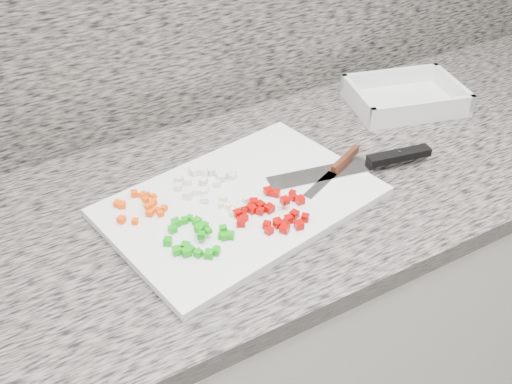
% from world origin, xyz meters
% --- Properties ---
extents(cabinet, '(3.92, 0.62, 0.86)m').
position_xyz_m(cabinet, '(0.00, 1.44, 0.43)').
color(cabinet, silver).
rests_on(cabinet, ground).
extents(countertop, '(3.96, 0.64, 0.04)m').
position_xyz_m(countertop, '(0.00, 1.44, 0.88)').
color(countertop, '#69645C').
rests_on(countertop, cabinet).
extents(cutting_board, '(0.54, 0.41, 0.02)m').
position_xyz_m(cutting_board, '(-0.07, 1.40, 0.91)').
color(cutting_board, silver).
rests_on(cutting_board, countertop).
extents(carrot_pile, '(0.09, 0.09, 0.02)m').
position_xyz_m(carrot_pile, '(-0.25, 1.47, 0.92)').
color(carrot_pile, '#FC4805').
rests_on(carrot_pile, cutting_board).
extents(onion_pile, '(0.13, 0.13, 0.02)m').
position_xyz_m(onion_pile, '(-0.11, 1.48, 0.92)').
color(onion_pile, silver).
rests_on(onion_pile, cutting_board).
extents(green_pepper_pile, '(0.12, 0.12, 0.02)m').
position_xyz_m(green_pepper_pile, '(-0.19, 1.34, 0.92)').
color(green_pepper_pile, '#10950D').
rests_on(green_pepper_pile, cutting_board).
extents(red_pepper_pile, '(0.14, 0.13, 0.02)m').
position_xyz_m(red_pepper_pile, '(-0.05, 1.33, 0.92)').
color(red_pepper_pile, '#A80402').
rests_on(red_pepper_pile, cutting_board).
extents(garlic_pile, '(0.06, 0.06, 0.01)m').
position_xyz_m(garlic_pile, '(-0.10, 1.38, 0.92)').
color(garlic_pile, beige).
rests_on(garlic_pile, cutting_board).
extents(chef_knife, '(0.35, 0.10, 0.02)m').
position_xyz_m(chef_knife, '(0.21, 1.37, 0.92)').
color(chef_knife, silver).
rests_on(chef_knife, cutting_board).
extents(paring_knife, '(0.19, 0.10, 0.02)m').
position_xyz_m(paring_knife, '(0.14, 1.39, 0.92)').
color(paring_knife, silver).
rests_on(paring_knife, cutting_board).
extents(tray, '(0.30, 0.25, 0.05)m').
position_xyz_m(tray, '(0.45, 1.55, 0.92)').
color(tray, silver).
rests_on(tray, countertop).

